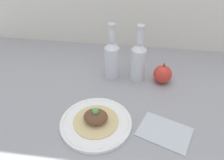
{
  "coord_description": "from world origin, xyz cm",
  "views": [
    {
      "loc": [
        4.58,
        -64.48,
        60.67
      ],
      "look_at": [
        -5.13,
        4.42,
        9.15
      ],
      "focal_mm": 35.0,
      "sensor_mm": 36.0,
      "label": 1
    }
  ],
  "objects_px": {
    "plate": "(96,123)",
    "cider_bottle_right": "(138,60)",
    "apple": "(163,74)",
    "cider_bottle_left": "(112,58)",
    "plated_food": "(96,118)"
  },
  "relations": [
    {
      "from": "plate",
      "to": "cider_bottle_right",
      "type": "height_order",
      "value": "cider_bottle_right"
    },
    {
      "from": "cider_bottle_left",
      "to": "plated_food",
      "type": "bearing_deg",
      "value": -92.6
    },
    {
      "from": "apple",
      "to": "plated_food",
      "type": "bearing_deg",
      "value": -129.77
    },
    {
      "from": "plate",
      "to": "apple",
      "type": "bearing_deg",
      "value": 50.23
    },
    {
      "from": "plate",
      "to": "apple",
      "type": "relative_size",
      "value": 2.61
    },
    {
      "from": "plate",
      "to": "plated_food",
      "type": "xyz_separation_m",
      "value": [
        0.0,
        0.0,
        0.02
      ]
    },
    {
      "from": "cider_bottle_left",
      "to": "cider_bottle_right",
      "type": "xyz_separation_m",
      "value": [
        0.12,
        0.0,
        0.0
      ]
    },
    {
      "from": "plate",
      "to": "apple",
      "type": "height_order",
      "value": "apple"
    },
    {
      "from": "plate",
      "to": "cider_bottle_right",
      "type": "relative_size",
      "value": 1.0
    },
    {
      "from": "cider_bottle_right",
      "to": "apple",
      "type": "distance_m",
      "value": 0.13
    },
    {
      "from": "cider_bottle_right",
      "to": "apple",
      "type": "xyz_separation_m",
      "value": [
        0.11,
        -0.01,
        -0.06
      ]
    },
    {
      "from": "cider_bottle_left",
      "to": "cider_bottle_right",
      "type": "relative_size",
      "value": 1.0
    },
    {
      "from": "plated_food",
      "to": "cider_bottle_right",
      "type": "bearing_deg",
      "value": 66.84
    },
    {
      "from": "apple",
      "to": "cider_bottle_left",
      "type": "bearing_deg",
      "value": 176.61
    },
    {
      "from": "plated_food",
      "to": "cider_bottle_right",
      "type": "xyz_separation_m",
      "value": [
        0.13,
        0.31,
        0.07
      ]
    }
  ]
}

